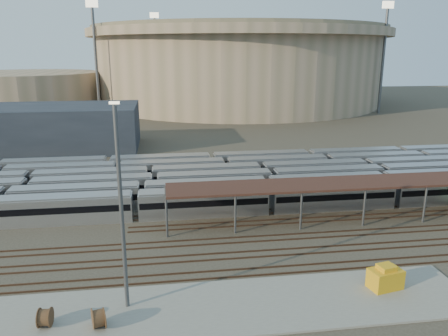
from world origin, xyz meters
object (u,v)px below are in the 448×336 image
cable_reel_west (45,317)px  yellow_equipment (385,279)px  cable_reel_east (99,318)px  yard_light_pole (121,209)px

cable_reel_west → yellow_equipment: size_ratio=0.54×
cable_reel_east → yard_light_pole: size_ratio=0.09×
yard_light_pole → cable_reel_west: bearing=-162.3°
cable_reel_east → yard_light_pole: bearing=53.7°
yellow_equipment → cable_reel_east: bearing=173.7°
cable_reel_east → yard_light_pole: 9.15m
yard_light_pole → cable_reel_east: bearing=-126.3°
cable_reel_west → yellow_equipment: 31.12m
cable_reel_west → yard_light_pole: 10.90m
cable_reel_east → cable_reel_west: bearing=170.0°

